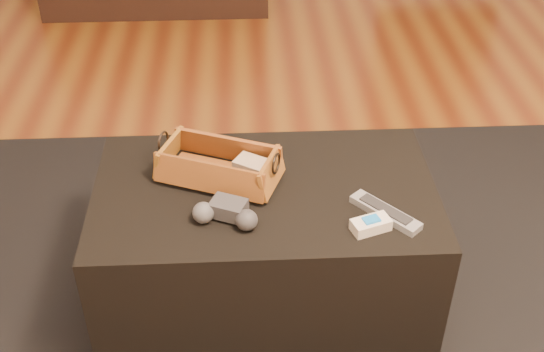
{
  "coord_description": "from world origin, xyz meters",
  "views": [
    {
      "loc": [
        -0.0,
        -1.48,
        1.64
      ],
      "look_at": [
        0.08,
        0.07,
        0.49
      ],
      "focal_mm": 45.0,
      "sensor_mm": 36.0,
      "label": 1
    }
  ],
  "objects_px": {
    "tv_remote": "(212,173)",
    "silver_remote": "(385,212)",
    "ottoman": "(265,242)",
    "game_controller": "(226,213)",
    "cream_gadget": "(371,225)",
    "wicker_basket": "(219,166)"
  },
  "relations": [
    {
      "from": "silver_remote",
      "to": "cream_gadget",
      "type": "height_order",
      "value": "cream_gadget"
    },
    {
      "from": "game_controller",
      "to": "silver_remote",
      "type": "xyz_separation_m",
      "value": [
        0.44,
        0.0,
        -0.02
      ]
    },
    {
      "from": "wicker_basket",
      "to": "silver_remote",
      "type": "relative_size",
      "value": 2.03
    },
    {
      "from": "ottoman",
      "to": "game_controller",
      "type": "relative_size",
      "value": 5.2
    },
    {
      "from": "cream_gadget",
      "to": "tv_remote",
      "type": "bearing_deg",
      "value": 150.05
    },
    {
      "from": "ottoman",
      "to": "game_controller",
      "type": "distance_m",
      "value": 0.3
    },
    {
      "from": "wicker_basket",
      "to": "game_controller",
      "type": "relative_size",
      "value": 2.05
    },
    {
      "from": "tv_remote",
      "to": "game_controller",
      "type": "relative_size",
      "value": 0.97
    },
    {
      "from": "ottoman",
      "to": "tv_remote",
      "type": "bearing_deg",
      "value": 160.81
    },
    {
      "from": "game_controller",
      "to": "silver_remote",
      "type": "bearing_deg",
      "value": 0.57
    },
    {
      "from": "silver_remote",
      "to": "cream_gadget",
      "type": "xyz_separation_m",
      "value": [
        -0.05,
        -0.06,
        0.01
      ]
    },
    {
      "from": "ottoman",
      "to": "game_controller",
      "type": "xyz_separation_m",
      "value": [
        -0.11,
        -0.14,
        0.24
      ]
    },
    {
      "from": "wicker_basket",
      "to": "tv_remote",
      "type": "bearing_deg",
      "value": -164.85
    },
    {
      "from": "tv_remote",
      "to": "silver_remote",
      "type": "height_order",
      "value": "tv_remote"
    },
    {
      "from": "ottoman",
      "to": "silver_remote",
      "type": "bearing_deg",
      "value": -22.82
    },
    {
      "from": "ottoman",
      "to": "tv_remote",
      "type": "xyz_separation_m",
      "value": [
        -0.15,
        0.05,
        0.23
      ]
    },
    {
      "from": "tv_remote",
      "to": "cream_gadget",
      "type": "distance_m",
      "value": 0.5
    },
    {
      "from": "silver_remote",
      "to": "cream_gadget",
      "type": "distance_m",
      "value": 0.08
    },
    {
      "from": "ottoman",
      "to": "game_controller",
      "type": "height_order",
      "value": "game_controller"
    },
    {
      "from": "ottoman",
      "to": "tv_remote",
      "type": "distance_m",
      "value": 0.28
    },
    {
      "from": "ottoman",
      "to": "wicker_basket",
      "type": "distance_m",
      "value": 0.29
    },
    {
      "from": "game_controller",
      "to": "silver_remote",
      "type": "distance_m",
      "value": 0.44
    }
  ]
}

